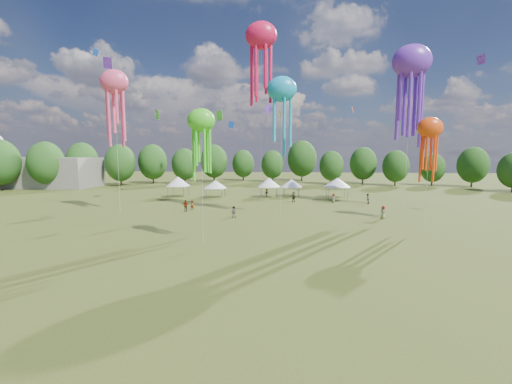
{
  "coord_description": "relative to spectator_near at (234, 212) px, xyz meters",
  "views": [
    {
      "loc": [
        0.59,
        -12.91,
        9.28
      ],
      "look_at": [
        -2.15,
        15.0,
        6.0
      ],
      "focal_mm": 23.47,
      "sensor_mm": 36.0,
      "label": 1
    }
  ],
  "objects": [
    {
      "name": "spectators_far",
      "position": [
        9.61,
        13.28,
        0.08
      ],
      "size": [
        31.67,
        22.94,
        1.93
      ],
      "color": "gray",
      "rests_on": "ground"
    },
    {
      "name": "hangar",
      "position": [
        -64.7,
        37.89,
        3.17
      ],
      "size": [
        40.0,
        12.0,
        8.0
      ],
      "primitive_type": "cube",
      "color": "gray",
      "rests_on": "ground"
    },
    {
      "name": "festival_tents",
      "position": [
        2.13,
        22.46,
        2.29
      ],
      "size": [
        38.32,
        8.53,
        4.39
      ],
      "color": "#47474C",
      "rests_on": "ground"
    },
    {
      "name": "show_kites",
      "position": [
        12.86,
        5.89,
        18.51
      ],
      "size": [
        51.28,
        28.8,
        28.19
      ],
      "color": "#1797C8",
      "rests_on": "ground"
    },
    {
      "name": "spectator_near",
      "position": [
        0.0,
        0.0,
        0.0
      ],
      "size": [
        0.86,
        0.69,
        1.66
      ],
      "primitive_type": "imported",
      "rotation": [
        0.0,
        0.0,
        3.23
      ],
      "color": "gray",
      "rests_on": "ground"
    },
    {
      "name": "small_kites",
      "position": [
        6.78,
        5.44,
        28.96
      ],
      "size": [
        75.45,
        60.58,
        38.87
      ],
      "color": "#1797C8",
      "rests_on": "ground"
    },
    {
      "name": "ground",
      "position": [
        7.3,
        -34.11,
        -0.83
      ],
      "size": [
        300.0,
        300.0,
        0.0
      ],
      "primitive_type": "plane",
      "color": "#384416",
      "rests_on": "ground"
    },
    {
      "name": "treeline",
      "position": [
        3.43,
        28.4,
        5.71
      ],
      "size": [
        201.57,
        95.24,
        13.43
      ],
      "color": "#38281C",
      "rests_on": "ground"
    }
  ]
}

